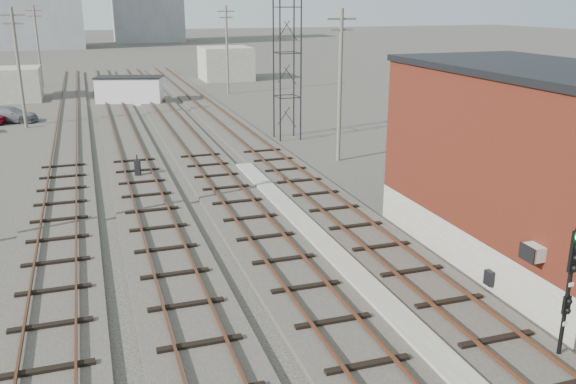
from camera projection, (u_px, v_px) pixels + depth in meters
name	position (u px, v px, depth m)	size (l,w,h in m)	color
ground	(164.00, 94.00, 64.54)	(320.00, 320.00, 0.00)	#282621
track_right	(233.00, 129.00, 46.24)	(3.20, 90.00, 0.39)	#332D28
track_mid_right	(180.00, 132.00, 45.04)	(3.20, 90.00, 0.39)	#332D28
track_mid_left	(125.00, 136.00, 43.84)	(3.20, 90.00, 0.39)	#332D28
track_left	(66.00, 140.00, 42.64)	(3.20, 90.00, 0.39)	#332D28
platform_curb	(335.00, 257.00, 22.98)	(0.90, 28.00, 0.26)	gray
brick_building	(536.00, 166.00, 22.22)	(6.54, 12.20, 7.22)	gray
lattice_tower	(287.00, 30.00, 41.30)	(1.60, 1.60, 15.00)	black
utility_pole_left_b	(18.00, 65.00, 45.77)	(1.80, 0.24, 9.00)	#595147
utility_pole_left_c	(38.00, 44.00, 68.41)	(1.80, 0.24, 9.00)	#595147
utility_pole_right_a	(340.00, 82.00, 36.07)	(1.80, 0.24, 9.00)	#595147
utility_pole_right_b	(227.00, 47.00, 63.25)	(1.80, 0.24, 9.00)	#595147
shed_right	(226.00, 63.00, 75.70)	(6.00, 6.00, 4.00)	gray
signal_mast	(570.00, 287.00, 15.96)	(0.40, 0.41, 3.83)	gray
switch_stand	(138.00, 168.00, 33.50)	(0.37, 0.37, 1.25)	black
site_trailer	(130.00, 90.00, 57.83)	(6.68, 4.24, 2.61)	silver
car_grey	(10.00, 115.00, 49.19)	(1.75, 4.31, 1.25)	slate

